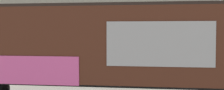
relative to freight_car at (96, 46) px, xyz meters
name	(u,v)px	position (x,y,z in m)	size (l,w,h in m)	color
freight_car	(96,46)	(0.00, 0.00, 0.00)	(17.67, 3.32, 4.36)	#472316
flagpole	(218,3)	(7.16, 12.27, 2.88)	(0.85, 1.16, 8.84)	silver
hillside	(151,21)	(0.06, 63.94, 3.23)	(145.29, 38.37, 16.45)	gray
parked_car_black	(61,68)	(-3.59, 5.78, -1.76)	(4.39, 2.38, 1.58)	black
parked_car_green	(138,69)	(1.33, 5.47, -1.68)	(4.94, 2.54, 1.77)	#1E5933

